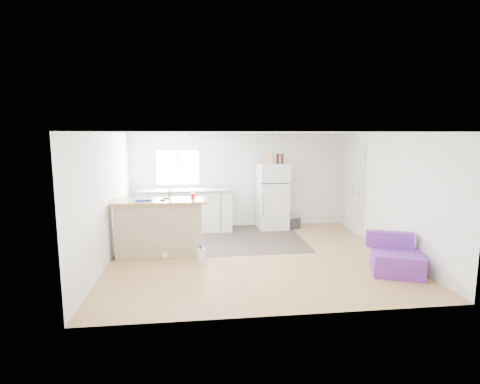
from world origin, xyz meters
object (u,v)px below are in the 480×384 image
refrigerator (272,196)px  mop (167,247)px  kitchen_cabinets (186,210)px  peninsula (160,227)px  blue_tray (143,200)px  cleaner_jug (201,256)px  cardboard_box (269,158)px  red_cup (193,196)px  bottle_left (278,159)px  bottle_right (282,158)px  cooler (290,221)px  purple_seat (396,259)px

refrigerator → mop: 3.32m
kitchen_cabinets → peninsula: bearing=-103.8°
kitchen_cabinets → blue_tray: kitchen_cabinets is taller
cleaner_jug → cardboard_box: size_ratio=1.12×
blue_tray → red_cup: bearing=5.2°
bottle_left → bottle_right: bearing=19.3°
red_cup → bottle_left: size_ratio=0.48×
cooler → red_cup: red_cup is taller
refrigerator → bottle_left: (0.10, -0.10, 0.95)m
bottle_left → red_cup: bearing=-140.4°
peninsula → purple_seat: peninsula is taller
peninsula → refrigerator: bearing=35.0°
purple_seat → bottle_left: (-1.38, 3.22, 1.54)m
cleaner_jug → red_cup: 1.21m
cleaner_jug → blue_tray: (-1.08, 0.55, 0.98)m
peninsula → purple_seat: (4.13, -1.48, -0.32)m
kitchen_cabinets → cardboard_box: size_ratio=7.77×
bottle_right → kitchen_cabinets: bearing=178.5°
kitchen_cabinets → refrigerator: (2.18, -0.00, 0.30)m
purple_seat → bottle_left: size_ratio=4.07×
purple_seat → cardboard_box: 3.95m
bottle_right → bottle_left: bearing=-160.7°
cleaner_jug → mop: mop is taller
peninsula → blue_tray: (-0.29, -0.07, 0.56)m
cooler → bottle_left: bottle_left is taller
cooler → blue_tray: (-3.40, -1.84, 0.95)m
cooler → red_cup: bearing=-165.2°
blue_tray → bottle_left: (3.04, 1.81, 0.66)m
kitchen_cabinets → bottle_right: bottle_right is taller
refrigerator → red_cup: (-1.98, -1.83, 0.34)m
cooler → blue_tray: 3.98m
kitchen_cabinets → cleaner_jug: (0.32, -2.46, -0.38)m
blue_tray → bottle_right: bottle_right is taller
cleaner_jug → blue_tray: 1.55m
refrigerator → cleaner_jug: (-1.85, -2.46, -0.68)m
cleaner_jug → refrigerator: bearing=28.7°
peninsula → cardboard_box: size_ratio=5.99×
bottle_right → blue_tray: bearing=-149.6°
refrigerator → cardboard_box: size_ratio=5.51×
peninsula → cooler: size_ratio=3.45×
cooler → bottle_right: (-0.24, 0.02, 1.61)m
cleaner_jug → bottle_right: (2.08, 2.40, 1.63)m
cleaner_jug → blue_tray: bearing=128.8°
cleaner_jug → cardboard_box: (1.74, 2.40, 1.66)m
bottle_left → refrigerator: bearing=134.9°
blue_tray → bottle_left: size_ratio=1.20×
refrigerator → cooler: (0.47, -0.08, -0.66)m
cleaner_jug → blue_tray: size_ratio=1.12×
peninsula → bottle_left: bottle_left is taller
cooler → purple_seat: bearing=-93.3°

